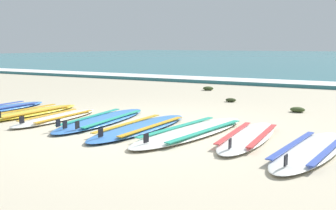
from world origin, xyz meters
The scene contains 12 objects.
ground_plane centered at (0.00, 0.00, 0.00)m, with size 80.00×80.00×0.00m, color #C1B599.
wave_foam_strip centered at (0.00, 7.78, 0.06)m, with size 80.00×1.34×0.11m, color white.
surfboard_1 centered at (-2.41, 0.19, 0.04)m, with size 0.58×2.19×0.18m.
surfboard_2 centered at (-1.63, 0.02, 0.04)m, with size 0.55×1.95×0.18m.
surfboard_3 centered at (-0.86, 0.23, 0.04)m, with size 0.81×2.46×0.18m.
surfboard_4 centered at (0.00, 0.03, 0.04)m, with size 0.62×2.36×0.18m.
surfboard_5 centered at (0.78, 0.13, 0.04)m, with size 0.97×2.65×0.18m.
surfboard_6 centered at (1.57, 0.18, 0.04)m, with size 0.68×2.16×0.18m.
surfboard_7 centered at (2.42, -0.15, 0.04)m, with size 0.76×2.31×0.18m.
seaweed_clump_near_shoreline centered at (1.68, 2.75, 0.05)m, with size 0.27×0.21×0.09m, color #384723.
seaweed_clump_mid_sand centered at (-1.22, 5.34, 0.05)m, with size 0.30×0.24×0.10m, color #384723.
seaweed_clump_by_the_boards centered at (0.12, 3.47, 0.04)m, with size 0.23×0.19×0.08m, color #2D381E.
Camera 1 is at (3.22, -4.99, 1.24)m, focal length 44.38 mm.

